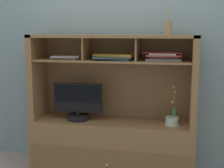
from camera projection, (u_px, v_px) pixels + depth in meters
back_wall at (117, 35)px, 3.27m from camera, size 6.00×0.02×2.80m
media_console at (112, 130)px, 3.20m from camera, size 1.65×0.47×1.40m
tv_monitor at (78, 104)px, 3.18m from camera, size 0.51×0.22×0.38m
potted_orchid at (172, 119)px, 3.03m from camera, size 0.14×0.14×0.39m
magazine_stack_left at (163, 56)px, 2.98m from camera, size 0.36×0.29×0.08m
magazine_stack_centre at (114, 57)px, 3.04m from camera, size 0.42×0.30×0.06m
magazine_stack_right at (67, 57)px, 3.20m from camera, size 0.32×0.30×0.03m
diffuser_bottle at (168, 28)px, 2.93m from camera, size 0.07×0.07×0.28m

